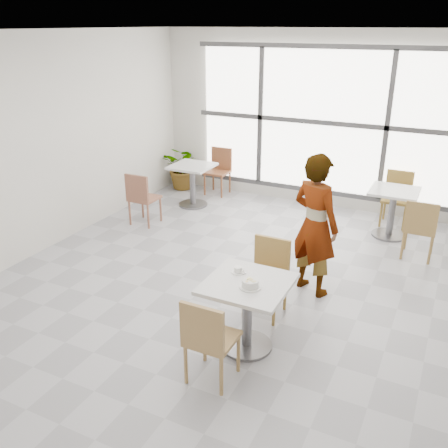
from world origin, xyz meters
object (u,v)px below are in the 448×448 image
at_px(person, 315,225).
at_px(bg_chair_left_far, 219,168).
at_px(coffee_cup, 238,270).
at_px(plant_left, 184,168).
at_px(chair_far, 268,271).
at_px(bg_chair_right_far, 397,194).
at_px(main_table, 247,302).
at_px(chair_near, 208,337).
at_px(bg_chair_right_near, 420,226).
at_px(oatmeal_bowl, 250,283).
at_px(bg_chair_left_near, 141,196).
at_px(bg_table_right, 393,206).
at_px(bg_table_left, 192,179).

xyz_separation_m(person, bg_chair_left_far, (-2.70, 2.85, -0.37)).
bearing_deg(coffee_cup, plant_left, 126.80).
bearing_deg(person, plant_left, -15.44).
bearing_deg(chair_far, bg_chair_right_far, 75.06).
height_order(main_table, coffee_cup, coffee_cup).
bearing_deg(chair_near, bg_chair_right_near, -111.77).
distance_m(person, bg_chair_left_far, 3.95).
xyz_separation_m(oatmeal_bowl, bg_chair_left_far, (-2.52, 4.34, -0.29)).
relative_size(coffee_cup, bg_chair_left_near, 0.18).
distance_m(bg_table_right, bg_chair_left_near, 3.92).
relative_size(chair_far, bg_chair_left_near, 1.00).
xyz_separation_m(oatmeal_bowl, bg_table_left, (-2.63, 3.50, -0.31)).
relative_size(bg_chair_left_near, plant_left, 1.01).
xyz_separation_m(oatmeal_bowl, bg_chair_right_far, (0.77, 4.21, -0.29)).
height_order(person, bg_chair_right_near, person).
bearing_deg(chair_far, oatmeal_bowl, -80.95).
bearing_deg(bg_chair_left_near, bg_chair_right_near, -171.19).
relative_size(person, bg_table_left, 2.31).
height_order(bg_table_right, plant_left, plant_left).
xyz_separation_m(chair_near, bg_table_left, (-2.47, 4.06, -0.01)).
bearing_deg(bg_table_left, bg_chair_left_near, -103.43).
height_order(chair_near, bg_chair_right_near, same).
relative_size(oatmeal_bowl, plant_left, 0.24).
bearing_deg(coffee_cup, bg_chair_right_near, 61.79).
distance_m(coffee_cup, person, 1.34).
distance_m(chair_near, bg_chair_right_near, 3.81).
xyz_separation_m(chair_far, bg_chair_left_near, (-2.77, 1.51, 0.00)).
bearing_deg(main_table, oatmeal_bowl, -53.89).
bearing_deg(bg_chair_left_far, bg_chair_left_near, -100.85).
distance_m(chair_far, bg_chair_right_far, 3.51).
height_order(chair_near, bg_chair_right_far, same).
distance_m(bg_table_left, bg_chair_left_far, 0.85).
xyz_separation_m(chair_near, coffee_cup, (-0.07, 0.78, 0.28)).
relative_size(bg_table_right, bg_chair_left_near, 0.86).
bearing_deg(bg_table_left, bg_chair_left_far, 82.80).
height_order(chair_far, bg_table_right, chair_far).
xyz_separation_m(coffee_cup, bg_chair_right_far, (1.00, 4.00, -0.28)).
xyz_separation_m(bg_chair_right_far, plant_left, (-4.03, 0.05, -0.07)).
distance_m(chair_far, bg_chair_left_near, 3.16).
bearing_deg(oatmeal_bowl, bg_chair_right_far, 79.60).
height_order(main_table, bg_table_left, same).
bearing_deg(oatmeal_bowl, bg_table_left, 126.90).
height_order(main_table, bg_table_right, same).
bearing_deg(bg_table_left, bg_chair_right_near, -7.71).
height_order(bg_table_right, bg_chair_left_near, bg_chair_left_near).
bearing_deg(main_table, person, 80.02).
height_order(oatmeal_bowl, bg_chair_left_near, bg_chair_left_near).
relative_size(person, plant_left, 2.01).
height_order(bg_table_left, bg_table_right, same).
bearing_deg(bg_chair_left_near, chair_far, 151.52).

